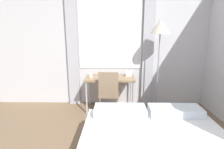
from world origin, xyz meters
TOP-DOWN VIEW (x-y plane):
  - wall_back_with_window at (0.00, 2.99)m, footprint 5.34×0.13m
  - desk at (0.02, 2.63)m, footprint 1.03×0.57m
  - desk_chair at (0.01, 2.35)m, footprint 0.41×0.41m
  - standing_lamp at (1.01, 2.55)m, footprint 0.40×0.40m
  - telephone at (0.42, 2.73)m, footprint 0.15×0.14m
  - book at (-0.11, 2.69)m, footprint 0.21×0.15m
  - mug at (-0.39, 2.60)m, footprint 0.08×0.08m

SIDE VIEW (x-z plane):
  - desk_chair at x=0.01m, z-range 0.05..0.96m
  - desk at x=0.02m, z-range 0.30..1.02m
  - book at x=-0.11m, z-range 0.73..0.75m
  - mug at x=-0.39m, z-range 0.73..0.81m
  - telephone at x=0.42m, z-range 0.72..0.83m
  - wall_back_with_window at x=0.00m, z-range 0.00..2.70m
  - standing_lamp at x=1.01m, z-range 0.69..2.60m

